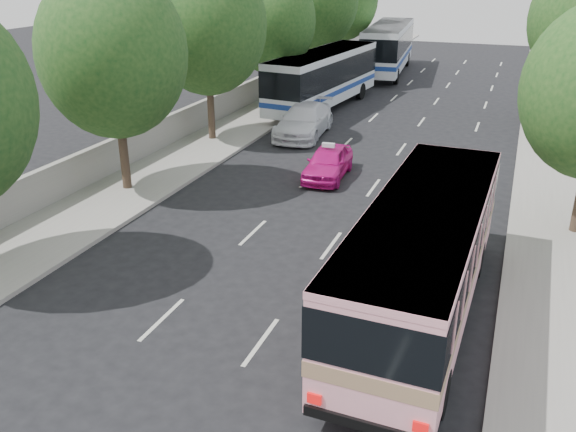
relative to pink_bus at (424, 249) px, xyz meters
The scene contains 13 objects.
ground 4.98m from the pink_bus, behind, with size 120.00×120.00×0.00m, color black.
sidewalk_left 23.52m from the pink_bus, 123.69° to the left, with size 4.00×90.00×0.15m, color #9E998E.
sidewalk_right 20.01m from the pink_bus, 78.41° to the left, with size 4.00×90.00×0.12m, color #9E998E.
low_wall 24.51m from the pink_bus, 127.20° to the left, with size 0.30×90.00×1.50m, color #9E998E.
tree_left_b 14.51m from the pink_bus, 157.17° to the left, with size 5.70×5.70×8.88m.
tree_left_c 19.22m from the pink_bus, 134.31° to the left, with size 6.00×6.00×9.35m.
tree_left_d 25.34m from the pink_bus, 121.27° to the left, with size 5.52×5.52×8.60m.
pink_bus is the anchor object (origin of this frame).
pink_taxi 11.67m from the pink_bus, 119.51° to the left, with size 1.63×4.06×1.38m, color #CF1281.
white_pickup 18.56m from the pink_bus, 119.08° to the left, with size 2.32×5.71×1.66m, color white.
tour_coach_front 24.81m from the pink_bus, 113.82° to the left, with size 3.89×12.19×3.58m.
tour_coach_rear 38.05m from the pink_bus, 103.68° to the left, with size 4.07×13.35×3.93m.
taxi_roof_sign 11.60m from the pink_bus, 119.51° to the left, with size 0.55×0.18×0.18m, color silver.
Camera 1 is at (6.27, -13.84, 8.97)m, focal length 38.00 mm.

